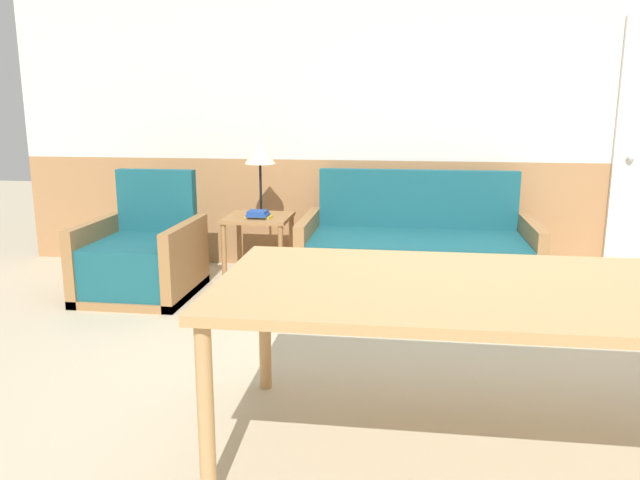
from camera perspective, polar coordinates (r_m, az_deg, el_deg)
The scene contains 8 objects.
ground_plane at distance 3.05m, azimuth 10.72°, elevation -15.49°, with size 16.00×16.00×0.00m, color beige.
wall_back at distance 5.33m, azimuth 10.03°, elevation 11.51°, with size 7.20×0.06×2.70m.
couch at distance 4.87m, azimuth 8.79°, elevation -1.47°, with size 1.76×0.89×0.89m.
armchair at distance 4.86m, azimuth -15.94°, elevation -1.78°, with size 0.78×0.83×0.91m.
side_table at distance 5.03m, azimuth -5.64°, elevation 1.17°, with size 0.51×0.51×0.53m.
table_lamp at distance 5.04m, azimuth -5.51°, elevation 7.91°, with size 0.25×0.25×0.61m.
book_stack at distance 4.91m, azimuth -5.69°, elevation 2.35°, with size 0.21×0.15×0.06m.
dining_table at distance 2.54m, azimuth 15.13°, elevation -5.13°, with size 2.14×1.05×0.72m.
Camera 1 is at (-0.18, -2.69, 1.41)m, focal length 35.00 mm.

